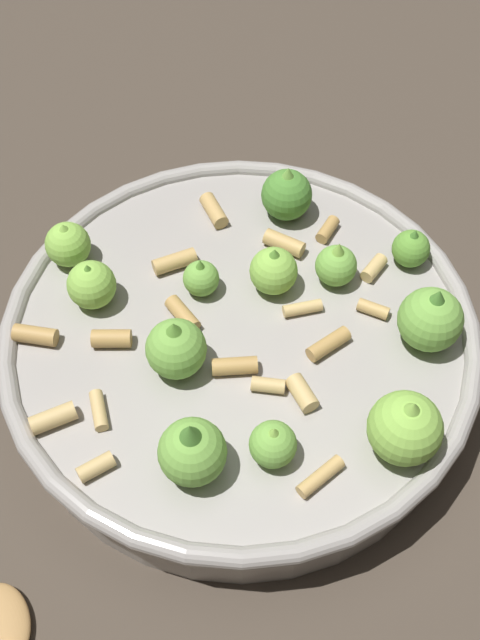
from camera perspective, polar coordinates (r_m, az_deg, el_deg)
The scene contains 2 objects.
ground_plane at distance 0.58m, azimuth -0.00°, elevation -3.59°, with size 2.40×2.40×0.00m, color #42382D.
cooking_pan at distance 0.55m, azimuth 0.21°, elevation -1.70°, with size 0.35×0.35×0.11m.
Camera 1 is at (0.22, 0.22, 0.49)m, focal length 41.84 mm.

